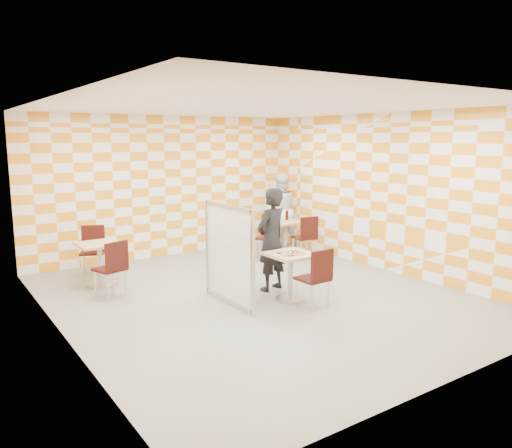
# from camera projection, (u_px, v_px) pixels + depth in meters

# --- Properties ---
(room_shell) EXTENTS (7.00, 7.00, 7.00)m
(room_shell) POSITION_uv_depth(u_px,v_px,m) (239.00, 201.00, 8.24)
(room_shell) COLOR gray
(room_shell) RESTS_ON ground
(main_table) EXTENTS (0.70, 0.70, 0.75)m
(main_table) POSITION_uv_depth(u_px,v_px,m) (291.00, 268.00, 7.81)
(main_table) COLOR tan
(main_table) RESTS_ON ground
(second_table) EXTENTS (0.70, 0.70, 0.75)m
(second_table) POSITION_uv_depth(u_px,v_px,m) (285.00, 232.00, 10.88)
(second_table) COLOR tan
(second_table) RESTS_ON ground
(empty_table) EXTENTS (0.70, 0.70, 0.75)m
(empty_table) POSITION_uv_depth(u_px,v_px,m) (100.00, 257.00, 8.58)
(empty_table) COLOR tan
(empty_table) RESTS_ON ground
(chair_main_front) EXTENTS (0.43, 0.44, 0.92)m
(chair_main_front) POSITION_uv_depth(u_px,v_px,m) (317.00, 274.00, 7.35)
(chair_main_front) COLOR black
(chair_main_front) RESTS_ON ground
(chair_second_front) EXTENTS (0.48, 0.48, 0.92)m
(chair_second_front) POSITION_uv_depth(u_px,v_px,m) (306.00, 234.00, 10.43)
(chair_second_front) COLOR black
(chair_second_front) RESTS_ON ground
(chair_second_side) EXTENTS (0.56, 0.55, 0.92)m
(chair_second_side) POSITION_uv_depth(u_px,v_px,m) (268.00, 233.00, 10.58)
(chair_second_side) COLOR black
(chair_second_side) RESTS_ON ground
(chair_empty_near) EXTENTS (0.53, 0.54, 0.92)m
(chair_empty_near) POSITION_uv_depth(u_px,v_px,m) (113.00, 264.00, 7.92)
(chair_empty_near) COLOR black
(chair_empty_near) RESTS_ON ground
(chair_empty_far) EXTENTS (0.56, 0.56, 0.92)m
(chair_empty_far) POSITION_uv_depth(u_px,v_px,m) (93.00, 246.00, 9.25)
(chair_empty_far) COLOR black
(chair_empty_far) RESTS_ON ground
(partition) EXTENTS (0.08, 1.38, 1.55)m
(partition) POSITION_uv_depth(u_px,v_px,m) (229.00, 254.00, 7.52)
(partition) COLOR white
(partition) RESTS_ON ground
(man_dark) EXTENTS (0.72, 0.57, 1.72)m
(man_dark) POSITION_uv_depth(u_px,v_px,m) (271.00, 240.00, 8.27)
(man_dark) COLOR black
(man_dark) RESTS_ON ground
(man_white) EXTENTS (0.88, 0.70, 1.75)m
(man_white) POSITION_uv_depth(u_px,v_px,m) (280.00, 210.00, 11.60)
(man_white) COLOR white
(man_white) RESTS_ON ground
(pizza_on_foil) EXTENTS (0.40, 0.40, 0.04)m
(pizza_on_foil) POSITION_uv_depth(u_px,v_px,m) (291.00, 252.00, 7.76)
(pizza_on_foil) COLOR silver
(pizza_on_foil) RESTS_ON main_table
(sport_bottle) EXTENTS (0.06, 0.06, 0.20)m
(sport_bottle) POSITION_uv_depth(u_px,v_px,m) (278.00, 217.00, 10.82)
(sport_bottle) COLOR white
(sport_bottle) RESTS_ON second_table
(soda_bottle) EXTENTS (0.07, 0.07, 0.23)m
(soda_bottle) POSITION_uv_depth(u_px,v_px,m) (287.00, 215.00, 10.95)
(soda_bottle) COLOR black
(soda_bottle) RESTS_ON second_table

